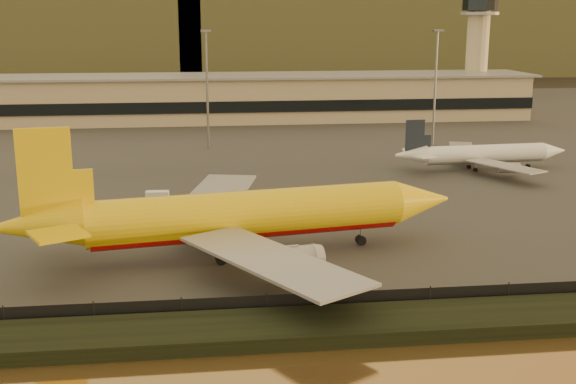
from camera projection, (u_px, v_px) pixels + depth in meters
ground at (308, 270)px, 81.97m from camera, size 900.00×900.00×0.00m
embankment at (337, 326)px, 65.41m from camera, size 320.00×7.00×1.40m
tarmac at (249, 137)px, 173.63m from camera, size 320.00×220.00×0.20m
perimeter_fence at (329, 303)px, 69.13m from camera, size 300.00×0.05×2.20m
terminal_building at (189, 99)px, 199.95m from camera, size 202.00×25.00×12.60m
control_tower at (478, 41)px, 211.66m from camera, size 11.20×11.20×35.50m
apron_light_masts at (326, 78)px, 152.47m from camera, size 152.20×12.20×25.40m
distant_hills at (180, 12)px, 400.28m from camera, size 470.00×160.00×70.00m
dhl_cargo_jet at (240, 216)px, 85.39m from camera, size 54.65×52.94×16.34m
white_narrowbody_jet at (482, 154)px, 135.10m from camera, size 34.12×33.24×9.80m
gse_vehicle_yellow at (329, 197)px, 110.57m from camera, size 4.78×3.26×1.97m
gse_vehicle_white at (157, 196)px, 112.12m from camera, size 3.60×1.74×1.59m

